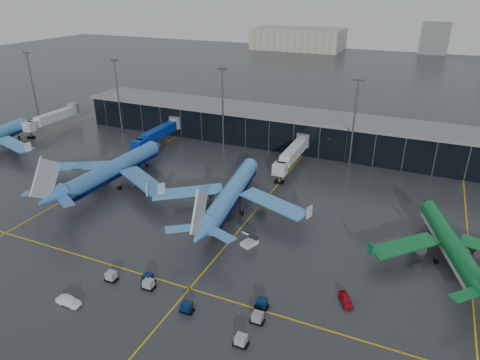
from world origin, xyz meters
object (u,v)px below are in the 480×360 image
at_px(airliner_arkefly, 112,159).
at_px(airliner_klm_near, 232,182).
at_px(airliner_aer_lingus, 453,233).
at_px(baggage_carts, 190,300).
at_px(mobile_airstair, 249,241).
at_px(service_van_red, 346,299).
at_px(service_van_white, 69,301).

xyz_separation_m(airliner_arkefly, airliner_klm_near, (33.87, 0.11, -0.19)).
bearing_deg(airliner_arkefly, airliner_aer_lingus, 1.07).
distance_m(airliner_arkefly, baggage_carts, 53.01).
height_order(airliner_arkefly, mobile_airstair, airliner_arkefly).
distance_m(airliner_aer_lingus, mobile_airstair, 38.68).
height_order(airliner_klm_near, baggage_carts, airliner_klm_near).
height_order(mobile_airstair, service_van_red, mobile_airstair).
bearing_deg(airliner_klm_near, baggage_carts, -84.52).
xyz_separation_m(mobile_airstair, service_van_white, (-20.35, -28.53, -0.05)).
bearing_deg(baggage_carts, airliner_aer_lingus, 38.91).
xyz_separation_m(service_van_red, service_van_white, (-41.68, -19.01, 0.02)).
bearing_deg(service_van_white, baggage_carts, -65.40).
xyz_separation_m(airliner_aer_lingus, mobile_airstair, (-36.69, -11.15, -4.99)).
height_order(airliner_arkefly, airliner_klm_near, airliner_arkefly).
bearing_deg(airliner_aer_lingus, airliner_arkefly, 161.01).
relative_size(airliner_arkefly, airliner_klm_near, 1.03).
height_order(airliner_klm_near, service_van_white, airliner_klm_near).
distance_m(baggage_carts, service_van_red, 25.74).
relative_size(airliner_arkefly, mobile_airstair, 12.13).
bearing_deg(mobile_airstair, service_van_white, -104.06).
bearing_deg(service_van_red, airliner_aer_lingus, 24.19).
bearing_deg(service_van_white, airliner_arkefly, 29.56).
xyz_separation_m(airliner_klm_near, service_van_red, (30.99, -21.94, -6.16)).
xyz_separation_m(mobile_airstair, service_van_red, (21.33, -9.52, -0.07)).
distance_m(airliner_klm_near, service_van_red, 38.46).
xyz_separation_m(airliner_arkefly, service_van_white, (23.17, -40.84, -6.33)).
xyz_separation_m(airliner_arkefly, service_van_red, (64.85, -21.83, -6.35)).
bearing_deg(baggage_carts, service_van_white, -155.39).
height_order(airliner_aer_lingus, service_van_white, airliner_aer_lingus).
height_order(airliner_aer_lingus, mobile_airstair, airliner_aer_lingus).
xyz_separation_m(baggage_carts, service_van_white, (-18.24, -8.36, -0.04)).
relative_size(airliner_klm_near, baggage_carts, 1.49).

